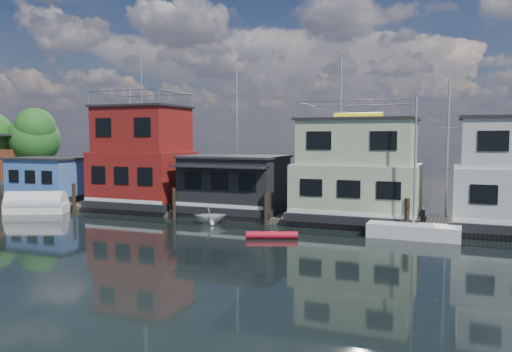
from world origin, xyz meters
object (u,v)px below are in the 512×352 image
at_px(houseboat_red, 143,159).
at_px(houseboat_green, 357,171).
at_px(tarp_runabout, 37,204).
at_px(houseboat_dark, 235,183).
at_px(houseboat_blue, 51,179).
at_px(day_sailer, 413,230).
at_px(dinghy_white, 210,215).
at_px(red_kayak, 272,235).

bearing_deg(houseboat_red, houseboat_green, 0.00).
bearing_deg(houseboat_green, tarp_runabout, -169.13).
bearing_deg(houseboat_red, houseboat_dark, -0.14).
bearing_deg(houseboat_blue, day_sailer, -6.75).
xyz_separation_m(houseboat_blue, dinghy_white, (17.29, -3.61, -1.62)).
distance_m(houseboat_blue, red_kayak, 24.02).
relative_size(houseboat_dark, tarp_runabout, 1.55).
xyz_separation_m(houseboat_blue, houseboat_red, (9.50, 0.00, 1.90)).
bearing_deg(dinghy_white, tarp_runabout, 64.62).
height_order(day_sailer, tarp_runabout, day_sailer).
height_order(houseboat_blue, dinghy_white, houseboat_blue).
distance_m(dinghy_white, red_kayak, 6.52).
xyz_separation_m(houseboat_dark, houseboat_green, (9.00, 0.02, 1.13)).
xyz_separation_m(houseboat_red, dinghy_white, (7.79, -3.61, -3.52)).
bearing_deg(dinghy_white, houseboat_dark, -32.28).
relative_size(houseboat_green, day_sailer, 1.04).
relative_size(houseboat_dark, dinghy_white, 3.35).
relative_size(houseboat_red, houseboat_green, 1.41).
bearing_deg(dinghy_white, red_kayak, -148.90).
height_order(day_sailer, red_kayak, day_sailer).
distance_m(dinghy_white, day_sailer, 13.13).
xyz_separation_m(dinghy_white, red_kayak, (5.64, -3.24, -0.37)).
xyz_separation_m(houseboat_dark, tarp_runabout, (-14.58, -4.51, -1.74)).
xyz_separation_m(houseboat_blue, red_kayak, (22.94, -6.86, -1.99)).
xyz_separation_m(houseboat_red, houseboat_dark, (8.00, -0.02, -1.69)).
xyz_separation_m(houseboat_red, day_sailer, (20.93, -3.60, -3.64)).
xyz_separation_m(houseboat_blue, houseboat_green, (26.50, 0.00, 1.34)).
bearing_deg(houseboat_green, dinghy_white, -158.56).
relative_size(houseboat_red, houseboat_dark, 1.60).
height_order(houseboat_red, red_kayak, houseboat_red).
bearing_deg(houseboat_green, houseboat_red, -180.00).
bearing_deg(tarp_runabout, houseboat_dark, -7.06).
xyz_separation_m(houseboat_blue, day_sailer, (30.43, -3.60, -1.74)).
distance_m(houseboat_green, tarp_runabout, 24.18).
bearing_deg(houseboat_blue, dinghy_white, -11.81).
relative_size(houseboat_green, tarp_runabout, 1.76).
height_order(houseboat_green, red_kayak, houseboat_green).
relative_size(dinghy_white, tarp_runabout, 0.46).
xyz_separation_m(dinghy_white, day_sailer, (13.13, 0.01, -0.12)).
height_order(houseboat_dark, day_sailer, day_sailer).
distance_m(houseboat_blue, tarp_runabout, 5.60).
height_order(houseboat_dark, tarp_runabout, houseboat_dark).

